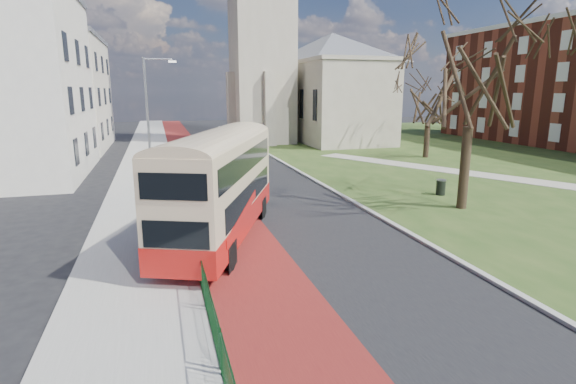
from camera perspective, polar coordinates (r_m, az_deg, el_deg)
name	(u,v)px	position (r m, az deg, el deg)	size (l,w,h in m)	color
ground	(288,272)	(15.47, -0.06, -10.12)	(160.00, 160.00, 0.00)	black
road_carriageway	(234,171)	(34.66, -6.92, 2.70)	(9.00, 120.00, 0.01)	black
bus_lane	(198,172)	(34.33, -11.37, 2.45)	(3.40, 120.00, 0.01)	#591414
pavement_west	(145,174)	(34.23, -17.72, 2.15)	(4.00, 120.00, 0.12)	gray
kerb_west	(173,173)	(34.22, -14.38, 2.37)	(0.25, 120.00, 0.13)	#999993
kerb_east	(284,163)	(37.56, -0.48, 3.67)	(0.25, 80.00, 0.13)	#999993
grass_green	(484,154)	(46.99, 23.65, 4.39)	(40.00, 80.00, 0.04)	#284117
footpath	(532,182)	(34.22, 28.62, 1.18)	(2.20, 36.00, 0.03)	#9E998C
pedestrian_railing	(190,230)	(18.54, -12.40, -4.67)	(0.07, 24.00, 1.12)	#0C3617
gothic_church	(300,27)	(54.73, 1.58, 20.26)	(16.38, 18.00, 40.00)	gray
street_block_near	(1,83)	(37.07, -32.68, 11.59)	(10.30, 14.30, 13.00)	silver
street_block_far	(52,93)	(52.65, -27.78, 11.08)	(10.30, 16.30, 11.50)	beige
streetlamp	(150,112)	(31.72, -17.16, 9.66)	(2.13, 0.18, 8.00)	gray
bus	(220,181)	(18.22, -8.59, 1.34)	(6.15, 10.39, 4.29)	#AD1310
winter_tree_near	(474,58)	(24.38, 22.59, 15.42)	(9.71, 9.71, 10.83)	#322619
winter_tree_far	(430,94)	(42.61, 17.56, 11.76)	(6.34, 6.34, 8.15)	#2F2317
litter_bin	(441,187)	(27.68, 18.83, 0.59)	(0.75, 0.75, 0.91)	black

